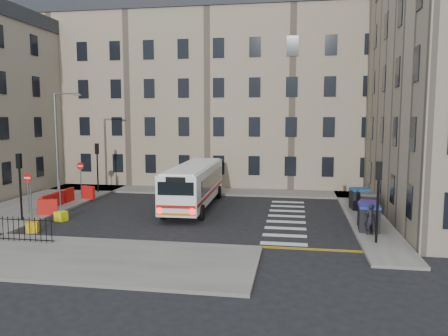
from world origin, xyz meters
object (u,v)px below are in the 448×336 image
(wheelie_bin_b, at_px, (368,212))
(pedestrian, at_px, (371,219))
(wheelie_bin_c, at_px, (368,211))
(bollard_yellow, at_px, (61,216))
(wheelie_bin_d, at_px, (368,203))
(bollard_chevron, at_px, (32,227))
(streetlamp, at_px, (57,146))
(bus, at_px, (194,183))
(wheelie_bin_e, at_px, (359,199))
(wheelie_bin_a, at_px, (369,218))

(wheelie_bin_b, relative_size, pedestrian, 0.88)
(wheelie_bin_c, xyz_separation_m, bollard_yellow, (-18.77, -2.64, -0.42))
(wheelie_bin_d, bearing_deg, pedestrian, -89.16)
(wheelie_bin_d, bearing_deg, bollard_chevron, -150.33)
(wheelie_bin_d, distance_m, bollard_yellow, 19.71)
(streetlamp, bearing_deg, wheelie_bin_d, -1.32)
(streetlamp, bearing_deg, wheelie_bin_b, -9.19)
(wheelie_bin_b, xyz_separation_m, wheelie_bin_c, (0.14, 0.91, -0.11))
(bus, relative_size, pedestrian, 6.60)
(bollard_yellow, bearing_deg, bollard_chevron, -93.29)
(bus, bearing_deg, wheelie_bin_d, -5.25)
(wheelie_bin_c, height_order, wheelie_bin_d, wheelie_bin_d)
(wheelie_bin_c, bearing_deg, bollard_yellow, -160.30)
(wheelie_bin_b, distance_m, wheelie_bin_c, 0.93)
(wheelie_bin_e, height_order, bollard_chevron, wheelie_bin_e)
(bus, xyz_separation_m, bollard_chevron, (-7.40, -8.21, -1.42))
(bus, height_order, pedestrian, bus)
(wheelie_bin_b, xyz_separation_m, wheelie_bin_d, (0.50, 3.01, -0.01))
(wheelie_bin_d, distance_m, pedestrian, 5.52)
(wheelie_bin_e, bearing_deg, bollard_yellow, -169.37)
(streetlamp, relative_size, bus, 0.73)
(bus, relative_size, wheelie_bin_d, 8.18)
(wheelie_bin_a, distance_m, bollard_yellow, 18.46)
(wheelie_bin_a, height_order, wheelie_bin_d, wheelie_bin_a)
(bollard_chevron, bearing_deg, wheelie_bin_d, 21.21)
(wheelie_bin_c, height_order, wheelie_bin_e, wheelie_bin_e)
(wheelie_bin_a, xyz_separation_m, wheelie_bin_d, (0.68, 4.63, -0.05))
(bus, distance_m, bollard_yellow, 9.18)
(wheelie_bin_c, height_order, bollard_yellow, wheelie_bin_c)
(bus, xyz_separation_m, pedestrian, (11.16, -6.19, -0.73))
(wheelie_bin_b, xyz_separation_m, wheelie_bin_e, (0.08, 4.32, 0.04))
(bollard_chevron, bearing_deg, streetlamp, 110.56)
(streetlamp, distance_m, bollard_chevron, 9.45)
(bus, bearing_deg, bollard_yellow, -144.75)
(streetlamp, bearing_deg, wheelie_bin_a, -13.40)
(bollard_yellow, distance_m, bollard_chevron, 2.75)
(streetlamp, relative_size, wheelie_bin_b, 5.53)
(wheelie_bin_d, relative_size, bollard_chevron, 2.26)
(streetlamp, bearing_deg, bollard_yellow, -58.97)
(bollard_chevron, bearing_deg, bollard_yellow, 86.71)
(streetlamp, relative_size, wheelie_bin_a, 5.64)
(wheelie_bin_c, distance_m, bollard_yellow, 18.96)
(bollard_yellow, bearing_deg, streetlamp, 121.03)
(streetlamp, bearing_deg, bus, 1.15)
(bus, bearing_deg, wheelie_bin_c, -15.51)
(streetlamp, relative_size, pedestrian, 4.84)
(wheelie_bin_d, xyz_separation_m, bollard_yellow, (-19.13, -4.74, -0.53))
(pedestrian, bearing_deg, bollard_yellow, -6.43)
(streetlamp, bearing_deg, bollard_chevron, -69.44)
(bus, distance_m, wheelie_bin_a, 12.45)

